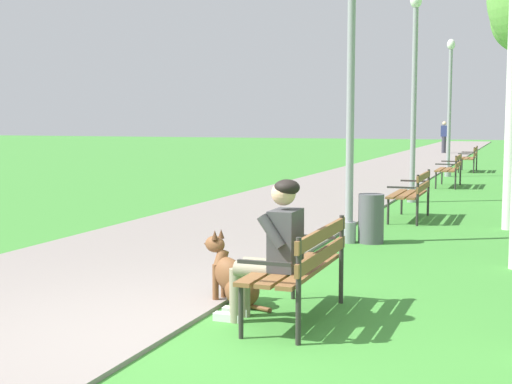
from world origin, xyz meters
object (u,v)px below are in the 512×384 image
at_px(park_bench_mid, 413,191).
at_px(litter_bin, 371,219).
at_px(dog_brown, 234,278).
at_px(park_bench_near, 302,262).
at_px(park_bench_far, 451,167).
at_px(lamp_post_mid, 414,95).
at_px(lamp_post_far, 449,106).
at_px(person_seated_on_near_bench, 273,245).
at_px(pedestrian_distant, 444,137).
at_px(lamp_post_near, 351,74).
at_px(park_bench_furthest, 470,156).

xyz_separation_m(park_bench_mid, litter_bin, (-0.20, -2.59, -0.16)).
bearing_deg(dog_brown, litter_bin, 82.55).
relative_size(park_bench_near, dog_brown, 1.86).
bearing_deg(dog_brown, park_bench_far, 86.89).
relative_size(lamp_post_mid, litter_bin, 6.24).
distance_m(park_bench_near, litter_bin, 4.17).
bearing_deg(lamp_post_far, park_bench_far, -83.07).
bearing_deg(person_seated_on_near_bench, lamp_post_far, 90.86).
xyz_separation_m(lamp_post_mid, litter_bin, (0.22, -5.36, -1.91)).
height_order(park_bench_near, person_seated_on_near_bench, person_seated_on_near_bench).
bearing_deg(park_bench_mid, litter_bin, -94.39).
height_order(park_bench_near, lamp_post_far, lamp_post_far).
xyz_separation_m(park_bench_far, pedestrian_distant, (-2.17, 18.76, 0.33)).
xyz_separation_m(park_bench_mid, lamp_post_near, (-0.50, -2.69, 1.87)).
distance_m(dog_brown, lamp_post_near, 4.37).
height_order(lamp_post_mid, lamp_post_far, lamp_post_mid).
xyz_separation_m(park_bench_furthest, dog_brown, (-0.76, -19.05, -0.25)).
height_order(park_bench_mid, pedestrian_distant, pedestrian_distant).
bearing_deg(pedestrian_distant, litter_bin, -85.99).
xyz_separation_m(park_bench_near, park_bench_far, (-0.04, 13.41, 0.00)).
relative_size(park_bench_mid, park_bench_furthest, 1.00).
height_order(park_bench_far, lamp_post_far, lamp_post_far).
bearing_deg(park_bench_mid, park_bench_near, -89.65).
xyz_separation_m(lamp_post_mid, pedestrian_distant, (-1.75, 22.65, -1.42)).
height_order(park_bench_far, lamp_post_mid, lamp_post_mid).
distance_m(person_seated_on_near_bench, lamp_post_near, 4.57).
relative_size(lamp_post_mid, lamp_post_far, 1.05).
bearing_deg(park_bench_furthest, park_bench_mid, -90.22).
bearing_deg(lamp_post_far, park_bench_furthest, 78.77).
xyz_separation_m(park_bench_furthest, pedestrian_distant, (-2.21, 12.87, 0.33)).
relative_size(lamp_post_near, lamp_post_mid, 1.06).
distance_m(person_seated_on_near_bench, litter_bin, 4.34).
bearing_deg(park_bench_furthest, person_seated_on_near_bench, -90.63).
xyz_separation_m(park_bench_far, litter_bin, (-0.20, -9.25, -0.16)).
relative_size(park_bench_far, litter_bin, 2.14).
relative_size(park_bench_mid, lamp_post_near, 0.33).
relative_size(park_bench_mid, lamp_post_mid, 0.34).
height_order(park_bench_mid, park_bench_far, same).
height_order(park_bench_furthest, pedestrian_distant, pedestrian_distant).
relative_size(park_bench_furthest, lamp_post_mid, 0.34).
bearing_deg(lamp_post_far, litter_bin, -89.00).
bearing_deg(park_bench_furthest, dog_brown, -92.28).
xyz_separation_m(park_bench_near, pedestrian_distant, (-2.21, 32.17, 0.33)).
height_order(dog_brown, lamp_post_far, lamp_post_far).
distance_m(park_bench_near, park_bench_far, 13.41).
bearing_deg(pedestrian_distant, lamp_post_mid, -85.59).
xyz_separation_m(person_seated_on_near_bench, litter_bin, (-0.03, 4.32, -0.33)).
distance_m(park_bench_far, park_bench_furthest, 5.89).
height_order(park_bench_far, park_bench_furthest, same).
height_order(lamp_post_far, pedestrian_distant, lamp_post_far).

